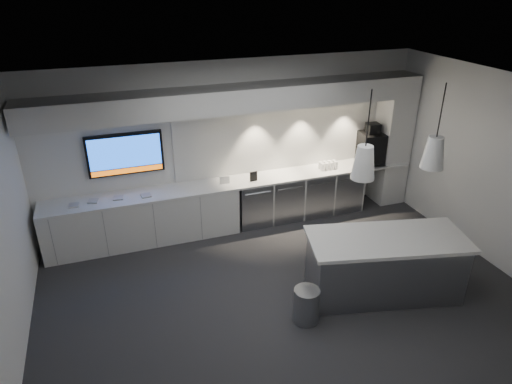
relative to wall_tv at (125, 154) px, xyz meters
name	(u,v)px	position (x,y,z in m)	size (l,w,h in m)	color
floor	(284,293)	(1.90, -2.45, -1.56)	(7.00, 7.00, 0.00)	#2C2C2E
ceiling	(290,92)	(1.90, -2.45, 1.44)	(7.00, 7.00, 0.00)	black
wall_back	(233,144)	(1.90, 0.05, -0.06)	(7.00, 7.00, 0.00)	white
wall_front	(397,325)	(1.90, -4.95, -0.06)	(7.00, 7.00, 0.00)	white
wall_right	(492,169)	(5.40, -2.45, -0.06)	(7.00, 7.00, 0.00)	white
back_counter	(239,182)	(1.90, -0.27, -0.68)	(6.80, 0.65, 0.04)	white
left_base_cabinets	(144,219)	(0.15, -0.27, -1.13)	(3.30, 0.63, 0.86)	silver
fridge_unit_a	(252,202)	(2.15, -0.27, -1.13)	(0.60, 0.61, 0.85)	#909398
fridge_unit_b	(284,197)	(2.78, -0.27, -1.13)	(0.60, 0.61, 0.85)	#909398
fridge_unit_c	(313,193)	(3.41, -0.27, -1.13)	(0.60, 0.61, 0.85)	#909398
fridge_unit_d	(342,188)	(4.04, -0.27, -1.13)	(0.60, 0.61, 0.85)	#909398
backsplash	(295,134)	(3.10, 0.03, -0.01)	(4.60, 0.03, 1.30)	silver
soffit	(237,98)	(1.90, -0.25, 0.84)	(6.90, 0.60, 0.40)	silver
column	(392,140)	(5.10, -0.25, -0.26)	(0.55, 0.55, 2.60)	silver
wall_tv	(125,154)	(0.00, 0.00, 0.00)	(1.25, 0.07, 0.72)	black
island	(384,265)	(3.26, -2.91, -1.08)	(2.38, 1.43, 0.94)	#909398
bin	(306,305)	(1.96, -3.08, -1.31)	(0.35, 0.35, 0.49)	#909398
coffee_machine	(371,146)	(4.62, -0.25, -0.33)	(0.49, 0.65, 0.79)	black
sign_black	(254,176)	(2.14, -0.36, -0.57)	(0.14, 0.02, 0.18)	black
sign_white	(225,180)	(1.62, -0.31, -0.59)	(0.18, 0.02, 0.14)	white
cup_cluster	(328,165)	(3.67, -0.30, -0.59)	(0.36, 0.17, 0.14)	white
tray_a	(74,205)	(-0.91, -0.33, -0.65)	(0.16, 0.16, 0.03)	#B1B1B1
tray_b	(93,201)	(-0.61, -0.28, -0.65)	(0.16, 0.16, 0.03)	#B1B1B1
tray_c	(118,198)	(-0.21, -0.30, -0.65)	(0.16, 0.16, 0.03)	#B1B1B1
tray_d	(146,196)	(0.23, -0.36, -0.65)	(0.16, 0.16, 0.03)	#B1B1B1
pendant_left	(364,162)	(2.73, -2.91, 0.59)	(0.31, 0.31, 1.14)	silver
pendant_right	(434,152)	(3.79, -2.91, 0.59)	(0.31, 0.31, 1.14)	silver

